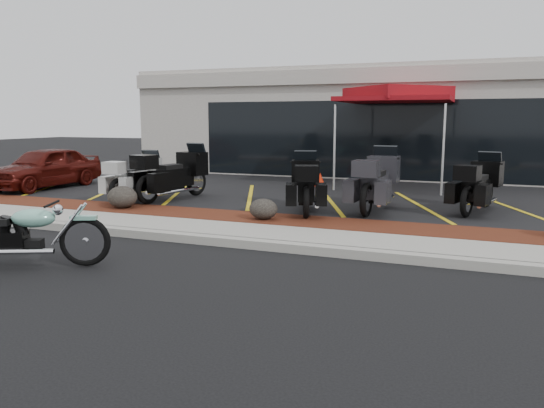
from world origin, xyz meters
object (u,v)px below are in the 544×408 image
at_px(touring_white, 151,173).
at_px(parked_car, 45,167).
at_px(hero_cruiser, 85,234).
at_px(popup_canopy, 397,97).
at_px(traffic_cone, 320,179).

xyz_separation_m(touring_white, parked_car, (-3.90, 0.26, 0.00)).
bearing_deg(hero_cruiser, parked_car, 113.20).
xyz_separation_m(touring_white, popup_canopy, (5.76, 4.37, 2.09)).
height_order(touring_white, traffic_cone, touring_white).
height_order(parked_car, popup_canopy, popup_canopy).
height_order(parked_car, traffic_cone, parked_car).
height_order(hero_cruiser, traffic_cone, hero_cruiser).
distance_m(hero_cruiser, traffic_cone, 9.49).
height_order(hero_cruiser, touring_white, touring_white).
bearing_deg(traffic_cone, hero_cruiser, -95.56).
height_order(touring_white, popup_canopy, popup_canopy).
xyz_separation_m(touring_white, traffic_cone, (3.64, 3.64, -0.41)).
height_order(hero_cruiser, parked_car, parked_car).
relative_size(touring_white, parked_car, 0.59).
relative_size(touring_white, popup_canopy, 0.58).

